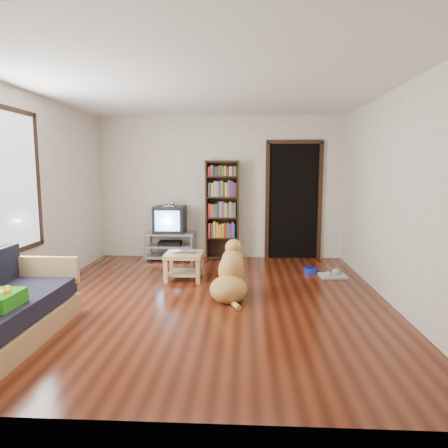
{
  "coord_description": "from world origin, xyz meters",
  "views": [
    {
      "loc": [
        0.46,
        -4.88,
        1.63
      ],
      "look_at": [
        0.18,
        0.49,
        0.9
      ],
      "focal_mm": 32.0,
      "sensor_mm": 36.0,
      "label": 1
    }
  ],
  "objects_px": {
    "bookshelf": "(222,205)",
    "dog": "(231,276)",
    "laptop": "(184,252)",
    "dog_bowl": "(311,270)",
    "tv_stand": "(170,245)",
    "grey_rag": "(333,276)",
    "crt_tv": "(170,219)",
    "coffee_table": "(184,261)"
  },
  "relations": [
    {
      "from": "bookshelf",
      "to": "dog",
      "type": "height_order",
      "value": "bookshelf"
    },
    {
      "from": "laptop",
      "to": "bookshelf",
      "type": "distance_m",
      "value": 1.63
    },
    {
      "from": "dog",
      "to": "laptop",
      "type": "bearing_deg",
      "value": 132.02
    },
    {
      "from": "dog_bowl",
      "to": "tv_stand",
      "type": "height_order",
      "value": "tv_stand"
    },
    {
      "from": "grey_rag",
      "to": "tv_stand",
      "type": "distance_m",
      "value": 2.94
    },
    {
      "from": "grey_rag",
      "to": "bookshelf",
      "type": "bearing_deg",
      "value": 146.24
    },
    {
      "from": "laptop",
      "to": "dog_bowl",
      "type": "bearing_deg",
      "value": 15.6
    },
    {
      "from": "crt_tv",
      "to": "bookshelf",
      "type": "height_order",
      "value": "bookshelf"
    },
    {
      "from": "coffee_table",
      "to": "bookshelf",
      "type": "bearing_deg",
      "value": 70.71
    },
    {
      "from": "crt_tv",
      "to": "dog",
      "type": "height_order",
      "value": "crt_tv"
    },
    {
      "from": "dog_bowl",
      "to": "dog",
      "type": "relative_size",
      "value": 0.24
    },
    {
      "from": "tv_stand",
      "to": "dog",
      "type": "xyz_separation_m",
      "value": [
        1.18,
        -2.16,
        0.01
      ]
    },
    {
      "from": "grey_rag",
      "to": "coffee_table",
      "type": "relative_size",
      "value": 0.73
    },
    {
      "from": "laptop",
      "to": "grey_rag",
      "type": "distance_m",
      "value": 2.31
    },
    {
      "from": "bookshelf",
      "to": "coffee_table",
      "type": "distance_m",
      "value": 1.66
    },
    {
      "from": "laptop",
      "to": "dog",
      "type": "xyz_separation_m",
      "value": [
        0.73,
        -0.81,
        -0.14
      ]
    },
    {
      "from": "tv_stand",
      "to": "bookshelf",
      "type": "distance_m",
      "value": 1.2
    },
    {
      "from": "laptop",
      "to": "dog_bowl",
      "type": "height_order",
      "value": "laptop"
    },
    {
      "from": "coffee_table",
      "to": "dog",
      "type": "bearing_deg",
      "value": -49.02
    },
    {
      "from": "grey_rag",
      "to": "dog",
      "type": "relative_size",
      "value": 0.43
    },
    {
      "from": "grey_rag",
      "to": "bookshelf",
      "type": "relative_size",
      "value": 0.22
    },
    {
      "from": "coffee_table",
      "to": "dog",
      "type": "xyz_separation_m",
      "value": [
        0.73,
        -0.84,
        -0.0
      ]
    },
    {
      "from": "dog_bowl",
      "to": "dog",
      "type": "height_order",
      "value": "dog"
    },
    {
      "from": "tv_stand",
      "to": "crt_tv",
      "type": "bearing_deg",
      "value": 90.0
    },
    {
      "from": "dog_bowl",
      "to": "crt_tv",
      "type": "xyz_separation_m",
      "value": [
        -2.42,
        0.86,
        0.7
      ]
    },
    {
      "from": "laptop",
      "to": "tv_stand",
      "type": "xyz_separation_m",
      "value": [
        -0.46,
        1.35,
        -0.14
      ]
    },
    {
      "from": "crt_tv",
      "to": "coffee_table",
      "type": "height_order",
      "value": "crt_tv"
    },
    {
      "from": "dog_bowl",
      "to": "grey_rag",
      "type": "relative_size",
      "value": 0.55
    },
    {
      "from": "dog_bowl",
      "to": "coffee_table",
      "type": "height_order",
      "value": "coffee_table"
    },
    {
      "from": "crt_tv",
      "to": "dog",
      "type": "relative_size",
      "value": 0.62
    },
    {
      "from": "grey_rag",
      "to": "tv_stand",
      "type": "relative_size",
      "value": 0.44
    },
    {
      "from": "dog_bowl",
      "to": "crt_tv",
      "type": "distance_m",
      "value": 2.66
    },
    {
      "from": "coffee_table",
      "to": "grey_rag",
      "type": "bearing_deg",
      "value": 5.77
    },
    {
      "from": "bookshelf",
      "to": "crt_tv",
      "type": "bearing_deg",
      "value": -175.68
    },
    {
      "from": "dog_bowl",
      "to": "tv_stand",
      "type": "distance_m",
      "value": 2.57
    },
    {
      "from": "dog_bowl",
      "to": "grey_rag",
      "type": "distance_m",
      "value": 0.39
    },
    {
      "from": "laptop",
      "to": "grey_rag",
      "type": "bearing_deg",
      "value": 7.6
    },
    {
      "from": "dog_bowl",
      "to": "dog",
      "type": "bearing_deg",
      "value": -133.13
    },
    {
      "from": "dog",
      "to": "dog_bowl",
      "type": "bearing_deg",
      "value": 46.87
    },
    {
      "from": "dog_bowl",
      "to": "laptop",
      "type": "bearing_deg",
      "value": -165.47
    },
    {
      "from": "coffee_table",
      "to": "dog",
      "type": "height_order",
      "value": "dog"
    },
    {
      "from": "dog_bowl",
      "to": "bookshelf",
      "type": "height_order",
      "value": "bookshelf"
    }
  ]
}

